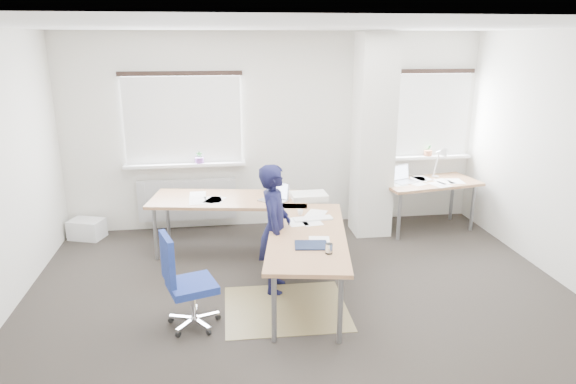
{
  "coord_description": "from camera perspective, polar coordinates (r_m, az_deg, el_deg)",
  "views": [
    {
      "loc": [
        -0.85,
        -4.81,
        2.69
      ],
      "look_at": [
        -0.04,
        0.9,
        0.96
      ],
      "focal_mm": 32.0,
      "sensor_mm": 36.0,
      "label": 1
    }
  ],
  "objects": [
    {
      "name": "ground",
      "position": [
        5.58,
        1.76,
        -12.18
      ],
      "size": [
        6.0,
        6.0,
        0.0
      ],
      "primitive_type": "plane",
      "color": "black",
      "rests_on": "ground"
    },
    {
      "name": "room_shell",
      "position": [
        5.45,
        3.01,
        6.66
      ],
      "size": [
        6.04,
        5.04,
        2.82
      ],
      "color": "silver",
      "rests_on": "ground"
    },
    {
      "name": "floor_mat",
      "position": [
        5.47,
        -0.23,
        -12.77
      ],
      "size": [
        1.28,
        1.09,
        0.01
      ],
      "primitive_type": "cube",
      "rotation": [
        0.0,
        0.0,
        -0.02
      ],
      "color": "olive",
      "rests_on": "ground"
    },
    {
      "name": "white_crate",
      "position": [
        7.74,
        -21.45,
        -3.84
      ],
      "size": [
        0.53,
        0.45,
        0.27
      ],
      "primitive_type": "cube",
      "rotation": [
        0.0,
        0.0,
        -0.34
      ],
      "color": "white",
      "rests_on": "ground"
    },
    {
      "name": "desk_main",
      "position": [
        6.02,
        -2.1,
        -2.75
      ],
      "size": [
        2.4,
        2.98,
        0.96
      ],
      "rotation": [
        0.0,
        0.0,
        -0.17
      ],
      "color": "#905E3E",
      "rests_on": "ground"
    },
    {
      "name": "desk_side",
      "position": [
        7.64,
        15.31,
        0.84
      ],
      "size": [
        1.5,
        0.93,
        1.22
      ],
      "rotation": [
        0.0,
        0.0,
        0.17
      ],
      "color": "#905E3E",
      "rests_on": "ground"
    },
    {
      "name": "task_chair",
      "position": [
        5.13,
        -10.93,
        -11.83
      ],
      "size": [
        0.55,
        0.54,
        0.98
      ],
      "rotation": [
        0.0,
        0.0,
        0.31
      ],
      "color": "navy",
      "rests_on": "ground"
    },
    {
      "name": "person",
      "position": [
        5.58,
        -1.47,
        -4.09
      ],
      "size": [
        0.43,
        0.58,
        1.43
      ],
      "primitive_type": "imported",
      "rotation": [
        0.0,
        0.0,
        1.39
      ],
      "color": "black",
      "rests_on": "ground"
    }
  ]
}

